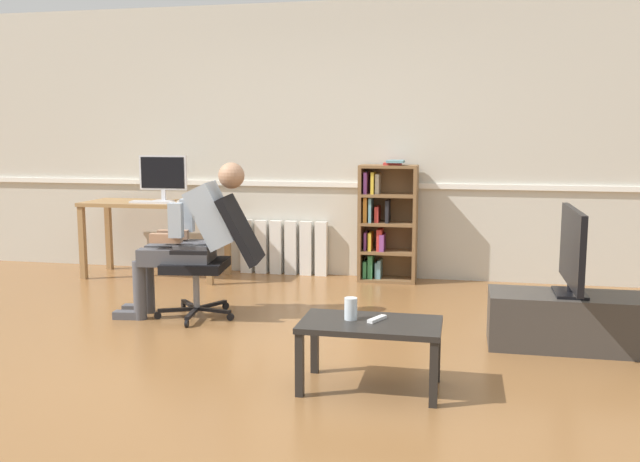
% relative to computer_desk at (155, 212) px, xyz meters
% --- Properties ---
extents(ground_plane, '(18.00, 18.00, 0.00)m').
position_rel_computer_desk_xyz_m(ground_plane, '(1.80, -2.15, -0.65)').
color(ground_plane, brown).
extents(back_wall, '(12.00, 0.13, 2.70)m').
position_rel_computer_desk_xyz_m(back_wall, '(1.80, 0.50, 0.70)').
color(back_wall, beige).
rests_on(back_wall, ground_plane).
extents(computer_desk, '(1.40, 0.59, 0.76)m').
position_rel_computer_desk_xyz_m(computer_desk, '(0.00, 0.00, 0.00)').
color(computer_desk, '#9E7547').
rests_on(computer_desk, ground_plane).
extents(imac_monitor, '(0.50, 0.14, 0.46)m').
position_rel_computer_desk_xyz_m(imac_monitor, '(0.06, 0.08, 0.37)').
color(imac_monitor, silver).
rests_on(imac_monitor, computer_desk).
extents(keyboard, '(0.43, 0.12, 0.02)m').
position_rel_computer_desk_xyz_m(keyboard, '(0.04, -0.14, 0.12)').
color(keyboard, silver).
rests_on(keyboard, computer_desk).
extents(computer_mouse, '(0.06, 0.10, 0.03)m').
position_rel_computer_desk_xyz_m(computer_mouse, '(0.33, -0.12, 0.12)').
color(computer_mouse, white).
rests_on(computer_mouse, computer_desk).
extents(bookshelf, '(0.55, 0.29, 1.18)m').
position_rel_computer_desk_xyz_m(bookshelf, '(2.25, 0.29, -0.09)').
color(bookshelf, brown).
rests_on(bookshelf, ground_plane).
extents(radiator, '(0.91, 0.08, 0.55)m').
position_rel_computer_desk_xyz_m(radiator, '(1.21, 0.39, -0.38)').
color(radiator, white).
rests_on(radiator, ground_plane).
extents(office_chair, '(0.84, 0.63, 0.96)m').
position_rel_computer_desk_xyz_m(office_chair, '(1.13, -1.34, -0.13)').
color(office_chair, black).
rests_on(office_chair, ground_plane).
extents(person_seated, '(1.03, 0.44, 1.21)m').
position_rel_computer_desk_xyz_m(person_seated, '(0.95, -1.36, -0.00)').
color(person_seated, '#4C4C51').
rests_on(person_seated, ground_plane).
extents(tv_stand, '(1.04, 0.44, 0.36)m').
position_rel_computer_desk_xyz_m(tv_stand, '(3.70, -1.58, -0.47)').
color(tv_stand, '#3D3833').
rests_on(tv_stand, ground_plane).
extents(tv_screen, '(0.20, 0.84, 0.57)m').
position_rel_computer_desk_xyz_m(tv_screen, '(3.70, -1.58, 0.01)').
color(tv_screen, black).
rests_on(tv_screen, tv_stand).
extents(coffee_table, '(0.78, 0.45, 0.39)m').
position_rel_computer_desk_xyz_m(coffee_table, '(2.51, -2.59, -0.32)').
color(coffee_table, black).
rests_on(coffee_table, ground_plane).
extents(drinking_glass, '(0.07, 0.07, 0.12)m').
position_rel_computer_desk_xyz_m(drinking_glass, '(2.39, -2.57, -0.20)').
color(drinking_glass, silver).
rests_on(drinking_glass, coffee_table).
extents(spare_remote, '(0.10, 0.15, 0.02)m').
position_rel_computer_desk_xyz_m(spare_remote, '(2.54, -2.56, -0.25)').
color(spare_remote, white).
rests_on(spare_remote, coffee_table).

